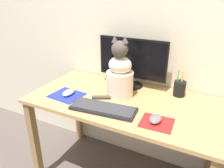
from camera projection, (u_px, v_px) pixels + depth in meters
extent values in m
cube|color=beige|center=(146.00, 10.00, 1.53)|extent=(7.00, 0.04, 2.50)
cube|color=tan|center=(124.00, 101.00, 1.47)|extent=(1.27, 0.64, 0.02)
cube|color=olive|center=(35.00, 142.00, 1.62)|extent=(0.05, 0.05, 0.68)
cube|color=olive|center=(78.00, 108.00, 2.09)|extent=(0.05, 0.05, 0.68)
cube|color=olive|center=(213.00, 145.00, 1.60)|extent=(0.05, 0.05, 0.68)
cylinder|color=black|center=(131.00, 85.00, 1.66)|extent=(0.17, 0.17, 0.01)
cylinder|color=black|center=(131.00, 81.00, 1.65)|extent=(0.04, 0.04, 0.06)
cube|color=black|center=(132.00, 58.00, 1.58)|extent=(0.52, 0.02, 0.29)
cube|color=black|center=(132.00, 59.00, 1.57)|extent=(0.49, 0.00, 0.27)
cube|color=black|center=(103.00, 109.00, 1.33)|extent=(0.42, 0.19, 0.02)
cube|color=#333338|center=(103.00, 107.00, 1.33)|extent=(0.40, 0.17, 0.01)
cube|color=#1E2D9E|center=(67.00, 95.00, 1.52)|extent=(0.23, 0.21, 0.00)
cube|color=red|center=(157.00, 123.00, 1.21)|extent=(0.19, 0.17, 0.00)
ellipsoid|color=white|center=(68.00, 93.00, 1.51)|extent=(0.06, 0.11, 0.03)
ellipsoid|color=slate|center=(156.00, 119.00, 1.21)|extent=(0.06, 0.10, 0.04)
cylinder|color=beige|center=(120.00, 84.00, 1.49)|extent=(0.20, 0.20, 0.17)
ellipsoid|color=beige|center=(120.00, 65.00, 1.43)|extent=(0.17, 0.15, 0.12)
sphere|color=#4C423D|center=(120.00, 49.00, 1.38)|extent=(0.12, 0.12, 0.11)
cone|color=#4C423D|center=(115.00, 39.00, 1.36)|extent=(0.05, 0.05, 0.04)
cone|color=#4C423D|center=(125.00, 40.00, 1.34)|extent=(0.05, 0.05, 0.04)
cylinder|color=#4C423D|center=(110.00, 97.00, 1.47)|extent=(0.22, 0.13, 0.03)
cylinder|color=black|center=(180.00, 89.00, 1.50)|extent=(0.08, 0.08, 0.11)
cylinder|color=yellow|center=(182.00, 81.00, 1.46)|extent=(0.02, 0.03, 0.14)
cylinder|color=yellow|center=(181.00, 80.00, 1.47)|extent=(0.02, 0.01, 0.14)
cylinder|color=green|center=(178.00, 80.00, 1.48)|extent=(0.01, 0.03, 0.14)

